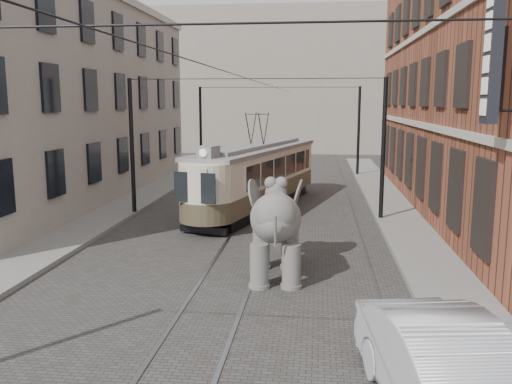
# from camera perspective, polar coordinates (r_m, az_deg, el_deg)

# --- Properties ---
(ground) EXTENTS (120.00, 120.00, 0.00)m
(ground) POSITION_cam_1_polar(r_m,az_deg,el_deg) (17.65, -1.83, -6.91)
(ground) COLOR #3F3D3A
(tram_rails) EXTENTS (1.54, 80.00, 0.02)m
(tram_rails) POSITION_cam_1_polar(r_m,az_deg,el_deg) (17.64, -1.83, -6.87)
(tram_rails) COLOR slate
(tram_rails) RESTS_ON ground
(sidewalk_right) EXTENTS (2.00, 60.00, 0.15)m
(sidewalk_right) POSITION_cam_1_polar(r_m,az_deg,el_deg) (17.80, 17.80, -6.98)
(sidewalk_right) COLOR slate
(sidewalk_right) RESTS_ON ground
(sidewalk_left) EXTENTS (2.00, 60.00, 0.15)m
(sidewalk_left) POSITION_cam_1_polar(r_m,az_deg,el_deg) (19.63, -21.06, -5.62)
(sidewalk_left) COLOR slate
(sidewalk_left) RESTS_ON ground
(brick_building) EXTENTS (8.00, 26.00, 12.00)m
(brick_building) POSITION_cam_1_polar(r_m,az_deg,el_deg) (27.12, 25.32, 10.78)
(brick_building) COLOR brown
(brick_building) RESTS_ON ground
(stucco_building) EXTENTS (7.00, 24.00, 10.00)m
(stucco_building) POSITION_cam_1_polar(r_m,az_deg,el_deg) (29.95, -20.47, 8.98)
(stucco_building) COLOR gray
(stucco_building) RESTS_ON ground
(distant_block) EXTENTS (28.00, 10.00, 14.00)m
(distant_block) POSITION_cam_1_polar(r_m,az_deg,el_deg) (56.83, 4.13, 11.58)
(distant_block) COLOR gray
(distant_block) RESTS_ON ground
(catenary) EXTENTS (11.00, 30.20, 6.00)m
(catenary) POSITION_cam_1_polar(r_m,az_deg,el_deg) (21.99, -0.49, 4.35)
(catenary) COLOR black
(catenary) RESTS_ON ground
(tram) EXTENTS (5.21, 11.49, 4.48)m
(tram) POSITION_cam_1_polar(r_m,az_deg,el_deg) (25.07, 0.13, 3.24)
(tram) COLOR beige
(tram) RESTS_ON ground
(elephant) EXTENTS (2.77, 4.61, 2.72)m
(elephant) POSITION_cam_1_polar(r_m,az_deg,el_deg) (15.31, 2.09, -4.21)
(elephant) COLOR slate
(elephant) RESTS_ON ground
(parked_car) EXTENTS (2.70, 5.19, 1.63)m
(parked_car) POSITION_cam_1_polar(r_m,az_deg,el_deg) (9.28, 19.97, -17.90)
(parked_car) COLOR silver
(parked_car) RESTS_ON ground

